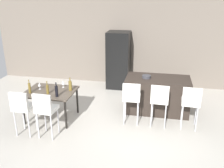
# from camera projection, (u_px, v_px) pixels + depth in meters

# --- Properties ---
(ground_plane) EXTENTS (10.00, 10.00, 0.00)m
(ground_plane) POSITION_uv_depth(u_px,v_px,m) (125.00, 124.00, 5.96)
(ground_plane) COLOR #ADA89E
(back_wall) EXTENTS (10.00, 0.12, 2.90)m
(back_wall) POSITION_uv_depth(u_px,v_px,m) (139.00, 42.00, 8.14)
(back_wall) COLOR #665B51
(back_wall) RESTS_ON ground_plane
(kitchen_island) EXTENTS (1.64, 0.85, 0.92)m
(kitchen_island) POSITION_uv_depth(u_px,v_px,m) (157.00, 95.00, 6.51)
(kitchen_island) COLOR black
(kitchen_island) RESTS_ON ground_plane
(bar_chair_left) EXTENTS (0.41, 0.41, 1.05)m
(bar_chair_left) POSITION_uv_depth(u_px,v_px,m) (132.00, 96.00, 5.79)
(bar_chair_left) COLOR silver
(bar_chair_left) RESTS_ON ground_plane
(bar_chair_middle) EXTENTS (0.42, 0.42, 1.05)m
(bar_chair_middle) POSITION_uv_depth(u_px,v_px,m) (160.00, 99.00, 5.67)
(bar_chair_middle) COLOR silver
(bar_chair_middle) RESTS_ON ground_plane
(bar_chair_right) EXTENTS (0.42, 0.42, 1.05)m
(bar_chair_right) POSITION_uv_depth(u_px,v_px,m) (191.00, 101.00, 5.54)
(bar_chair_right) COLOR silver
(bar_chair_right) RESTS_ON ground_plane
(dining_table) EXTENTS (1.18, 0.94, 0.74)m
(dining_table) POSITION_uv_depth(u_px,v_px,m) (50.00, 94.00, 6.03)
(dining_table) COLOR #4C4238
(dining_table) RESTS_ON ground_plane
(dining_chair_near) EXTENTS (0.41, 0.41, 1.05)m
(dining_chair_near) POSITION_uv_depth(u_px,v_px,m) (22.00, 106.00, 5.30)
(dining_chair_near) COLOR silver
(dining_chair_near) RESTS_ON ground_plane
(dining_chair_far) EXTENTS (0.42, 0.42, 1.05)m
(dining_chair_far) POSITION_uv_depth(u_px,v_px,m) (45.00, 108.00, 5.21)
(dining_chair_far) COLOR silver
(dining_chair_far) RESTS_ON ground_plane
(wine_bottle_right) EXTENTS (0.08, 0.08, 0.33)m
(wine_bottle_right) POSITION_uv_depth(u_px,v_px,m) (70.00, 86.00, 6.00)
(wine_bottle_right) COLOR brown
(wine_bottle_right) RESTS_ON dining_table
(wine_bottle_middle) EXTENTS (0.06, 0.06, 0.33)m
(wine_bottle_middle) POSITION_uv_depth(u_px,v_px,m) (30.00, 88.00, 5.84)
(wine_bottle_middle) COLOR brown
(wine_bottle_middle) RESTS_ON dining_table
(wine_bottle_near) EXTENTS (0.07, 0.07, 0.34)m
(wine_bottle_near) POSITION_uv_depth(u_px,v_px,m) (57.00, 91.00, 5.63)
(wine_bottle_near) COLOR black
(wine_bottle_near) RESTS_ON dining_table
(wine_bottle_corner) EXTENTS (0.06, 0.06, 0.32)m
(wine_bottle_corner) POSITION_uv_depth(u_px,v_px,m) (47.00, 89.00, 5.79)
(wine_bottle_corner) COLOR brown
(wine_bottle_corner) RESTS_ON dining_table
(wine_glass_left) EXTENTS (0.07, 0.07, 0.17)m
(wine_glass_left) POSITION_uv_depth(u_px,v_px,m) (63.00, 83.00, 6.19)
(wine_glass_left) COLOR silver
(wine_glass_left) RESTS_ON dining_table
(wine_glass_far) EXTENTS (0.07, 0.07, 0.17)m
(wine_glass_far) POSITION_uv_depth(u_px,v_px,m) (39.00, 84.00, 6.07)
(wine_glass_far) COLOR silver
(wine_glass_far) RESTS_ON dining_table
(refrigerator) EXTENTS (0.72, 0.68, 1.84)m
(refrigerator) POSITION_uv_depth(u_px,v_px,m) (118.00, 60.00, 8.03)
(refrigerator) COLOR black
(refrigerator) RESTS_ON ground_plane
(fruit_bowl) EXTENTS (0.22, 0.22, 0.07)m
(fruit_bowl) POSITION_uv_depth(u_px,v_px,m) (146.00, 77.00, 6.35)
(fruit_bowl) COLOR #333338
(fruit_bowl) RESTS_ON kitchen_island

